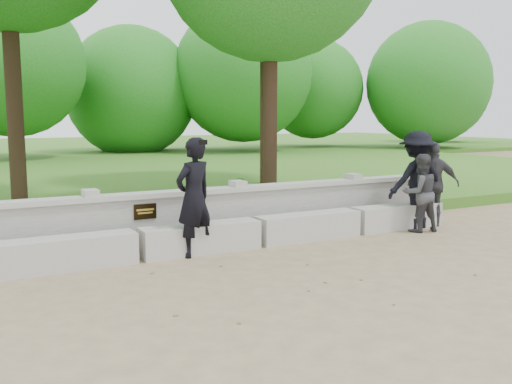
# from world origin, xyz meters

# --- Properties ---
(ground) EXTENTS (80.00, 80.00, 0.00)m
(ground) POSITION_xyz_m (0.00, 0.00, 0.00)
(ground) COLOR #9D8560
(ground) RESTS_ON ground
(lawn) EXTENTS (40.00, 22.00, 0.25)m
(lawn) POSITION_xyz_m (0.00, 14.00, 0.12)
(lawn) COLOR #2D5919
(lawn) RESTS_ON ground
(concrete_bench) EXTENTS (11.90, 0.45, 0.45)m
(concrete_bench) POSITION_xyz_m (0.00, 1.90, 0.22)
(concrete_bench) COLOR beige
(concrete_bench) RESTS_ON ground
(parapet_wall) EXTENTS (12.50, 0.35, 0.90)m
(parapet_wall) POSITION_xyz_m (0.00, 2.60, 0.46)
(parapet_wall) COLOR #B8B6AE
(parapet_wall) RESTS_ON ground
(man_main) EXTENTS (0.76, 0.71, 1.79)m
(man_main) POSITION_xyz_m (0.83, 1.74, 0.90)
(man_main) COLOR black
(man_main) RESTS_ON ground
(visitor_left) EXTENTS (0.79, 0.67, 1.43)m
(visitor_left) POSITION_xyz_m (5.15, 1.49, 0.71)
(visitor_left) COLOR #37373B
(visitor_left) RESTS_ON ground
(visitor_mid) EXTENTS (1.23, 0.77, 1.83)m
(visitor_mid) POSITION_xyz_m (5.37, 1.80, 0.92)
(visitor_mid) COLOR black
(visitor_mid) RESTS_ON ground
(visitor_right) EXTENTS (0.96, 0.94, 1.62)m
(visitor_right) POSITION_xyz_m (5.80, 1.80, 0.81)
(visitor_right) COLOR #37363B
(visitor_right) RESTS_ON ground
(shrub_b) EXTENTS (0.34, 0.36, 0.53)m
(shrub_b) POSITION_xyz_m (3.16, 4.78, 0.52)
(shrub_b) COLOR #367528
(shrub_b) RESTS_ON lawn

